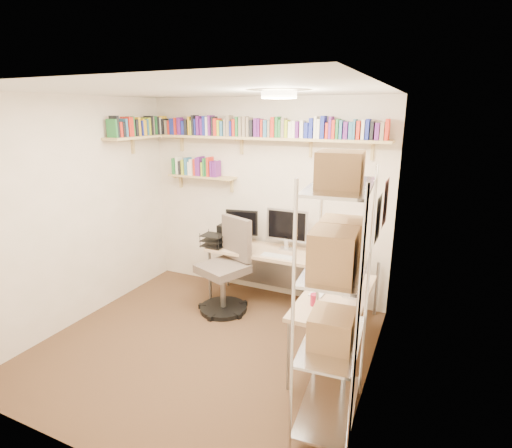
# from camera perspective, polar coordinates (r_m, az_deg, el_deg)

# --- Properties ---
(ground) EXTENTS (3.20, 3.20, 0.00)m
(ground) POSITION_cam_1_polar(r_m,az_deg,el_deg) (4.32, -7.32, -16.89)
(ground) COLOR #4D3121
(ground) RESTS_ON ground
(room_shell) EXTENTS (3.24, 3.04, 2.52)m
(room_shell) POSITION_cam_1_polar(r_m,az_deg,el_deg) (3.73, -8.07, 3.60)
(room_shell) COLOR beige
(room_shell) RESTS_ON ground
(wall_shelves) EXTENTS (3.12, 1.09, 0.80)m
(wall_shelves) POSITION_cam_1_polar(r_m,az_deg,el_deg) (4.99, -4.40, 12.28)
(wall_shelves) COLOR #D6BC79
(wall_shelves) RESTS_ON ground
(corner_desk) EXTENTS (2.14, 1.77, 1.20)m
(corner_desk) POSITION_cam_1_polar(r_m,az_deg,el_deg) (4.59, 3.86, -5.19)
(corner_desk) COLOR beige
(corner_desk) RESTS_ON ground
(office_chair) EXTENTS (0.64, 0.65, 1.13)m
(office_chair) POSITION_cam_1_polar(r_m,az_deg,el_deg) (4.80, -4.19, -6.94)
(office_chair) COLOR black
(office_chair) RESTS_ON ground
(wire_rack) EXTENTS (0.49, 0.88, 2.09)m
(wire_rack) POSITION_cam_1_polar(r_m,az_deg,el_deg) (2.79, 11.31, -6.16)
(wire_rack) COLOR silver
(wire_rack) RESTS_ON ground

